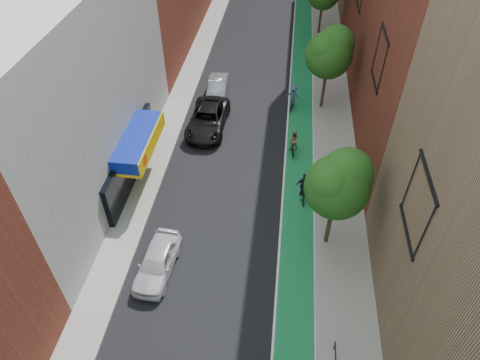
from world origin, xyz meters
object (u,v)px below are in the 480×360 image
(cyclist_lane_near, at_px, (293,144))
(cyclist_lane_far, at_px, (293,98))
(parked_car_black, at_px, (208,119))
(parked_car_silver, at_px, (217,88))
(parked_car_white, at_px, (157,262))
(cyclist_lane_mid, at_px, (303,190))

(cyclist_lane_near, distance_m, cyclist_lane_far, 5.68)
(parked_car_black, distance_m, parked_car_silver, 4.62)
(parked_car_white, height_order, cyclist_lane_near, cyclist_lane_near)
(parked_car_black, distance_m, cyclist_lane_near, 6.82)
(parked_car_black, xyz_separation_m, cyclist_lane_near, (6.45, -2.23, -0.02))
(parked_car_black, height_order, cyclist_lane_near, cyclist_lane_near)
(cyclist_lane_mid, bearing_deg, parked_car_black, -48.50)
(parked_car_silver, xyz_separation_m, cyclist_lane_far, (6.28, -1.18, 0.26))
(parked_car_black, height_order, cyclist_lane_far, cyclist_lane_far)
(cyclist_lane_near, xyz_separation_m, cyclist_lane_far, (-0.17, 5.67, 0.19))
(parked_car_white, xyz_separation_m, parked_car_silver, (0.40, 17.79, -0.00))
(parked_car_black, bearing_deg, cyclist_lane_mid, -42.54)
(parked_car_black, bearing_deg, parked_car_white, -90.74)
(parked_car_black, distance_m, cyclist_lane_mid, 9.99)
(cyclist_lane_mid, height_order, cyclist_lane_far, cyclist_lane_mid)
(parked_car_black, height_order, parked_car_silver, parked_car_black)
(parked_car_silver, relative_size, cyclist_lane_mid, 2.06)
(parked_car_silver, distance_m, cyclist_lane_far, 6.39)
(parked_car_white, distance_m, cyclist_lane_near, 12.90)
(parked_car_white, relative_size, cyclist_lane_far, 2.03)
(parked_car_white, height_order, parked_car_silver, parked_car_white)
(cyclist_lane_mid, xyz_separation_m, cyclist_lane_far, (-0.96, 10.32, 0.13))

